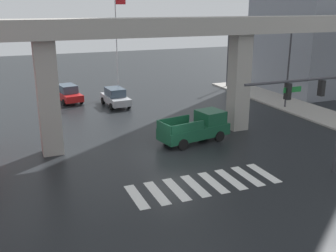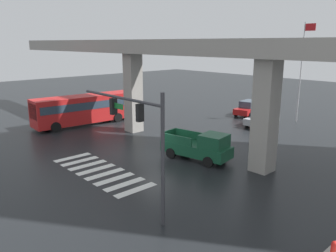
{
  "view_description": "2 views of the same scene",
  "coord_description": "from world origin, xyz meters",
  "px_view_note": "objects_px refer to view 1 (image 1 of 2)",
  "views": [
    {
      "loc": [
        -9.18,
        -21.79,
        9.27
      ],
      "look_at": [
        -0.09,
        0.33,
        1.91
      ],
      "focal_mm": 41.92,
      "sensor_mm": 36.0,
      "label": 1
    },
    {
      "loc": [
        18.43,
        -15.42,
        8.26
      ],
      "look_at": [
        1.11,
        0.4,
        2.47
      ],
      "focal_mm": 36.26,
      "sensor_mm": 36.0,
      "label": 2
    }
  ],
  "objects_px": {
    "pickup_truck": "(197,128)",
    "street_lamp_mid_block": "(289,60)",
    "street_lamp_far_north": "(228,48)",
    "traffic_signal_mast": "(318,101)",
    "flagpole": "(117,39)",
    "sedan_silver": "(115,97)",
    "sedan_red": "(68,93)"
  },
  "relations": [
    {
      "from": "pickup_truck",
      "to": "flagpole",
      "type": "bearing_deg",
      "value": 93.81
    },
    {
      "from": "pickup_truck",
      "to": "street_lamp_mid_block",
      "type": "bearing_deg",
      "value": 23.89
    },
    {
      "from": "pickup_truck",
      "to": "street_lamp_mid_block",
      "type": "xyz_separation_m",
      "value": [
        11.81,
        5.23,
        3.57
      ]
    },
    {
      "from": "sedan_red",
      "to": "street_lamp_mid_block",
      "type": "distance_m",
      "value": 21.53
    },
    {
      "from": "pickup_truck",
      "to": "traffic_signal_mast",
      "type": "relative_size",
      "value": 0.83
    },
    {
      "from": "flagpole",
      "to": "sedan_silver",
      "type": "bearing_deg",
      "value": -109.91
    },
    {
      "from": "sedan_red",
      "to": "street_lamp_far_north",
      "type": "xyz_separation_m",
      "value": [
        18.46,
        0.29,
        3.7
      ]
    },
    {
      "from": "sedan_silver",
      "to": "street_lamp_mid_block",
      "type": "bearing_deg",
      "value": -25.97
    },
    {
      "from": "sedan_silver",
      "to": "sedan_red",
      "type": "bearing_deg",
      "value": 139.6
    },
    {
      "from": "street_lamp_mid_block",
      "to": "flagpole",
      "type": "distance_m",
      "value": 17.28
    },
    {
      "from": "street_lamp_mid_block",
      "to": "flagpole",
      "type": "bearing_deg",
      "value": 138.56
    },
    {
      "from": "traffic_signal_mast",
      "to": "pickup_truck",
      "type": "bearing_deg",
      "value": 112.12
    },
    {
      "from": "pickup_truck",
      "to": "sedan_red",
      "type": "xyz_separation_m",
      "value": [
        -6.65,
        15.67,
        -0.14
      ]
    },
    {
      "from": "traffic_signal_mast",
      "to": "flagpole",
      "type": "distance_m",
      "value": 24.94
    },
    {
      "from": "sedan_red",
      "to": "traffic_signal_mast",
      "type": "xyz_separation_m",
      "value": [
        9.86,
        -23.55,
        3.53
      ]
    },
    {
      "from": "street_lamp_far_north",
      "to": "sedan_silver",
      "type": "bearing_deg",
      "value": -165.77
    },
    {
      "from": "street_lamp_far_north",
      "to": "flagpole",
      "type": "bearing_deg",
      "value": 177.03
    },
    {
      "from": "sedan_silver",
      "to": "street_lamp_far_north",
      "type": "relative_size",
      "value": 0.61
    },
    {
      "from": "pickup_truck",
      "to": "flagpole",
      "type": "xyz_separation_m",
      "value": [
        -1.11,
        16.63,
        4.93
      ]
    },
    {
      "from": "pickup_truck",
      "to": "sedan_silver",
      "type": "distance_m",
      "value": 12.57
    },
    {
      "from": "pickup_truck",
      "to": "flagpole",
      "type": "relative_size",
      "value": 0.52
    },
    {
      "from": "sedan_silver",
      "to": "sedan_red",
      "type": "height_order",
      "value": "same"
    },
    {
      "from": "traffic_signal_mast",
      "to": "street_lamp_mid_block",
      "type": "height_order",
      "value": "street_lamp_mid_block"
    },
    {
      "from": "flagpole",
      "to": "street_lamp_mid_block",
      "type": "bearing_deg",
      "value": -41.44
    },
    {
      "from": "pickup_truck",
      "to": "street_lamp_far_north",
      "type": "xyz_separation_m",
      "value": [
        11.81,
        15.96,
        3.57
      ]
    },
    {
      "from": "sedan_silver",
      "to": "traffic_signal_mast",
      "type": "height_order",
      "value": "traffic_signal_mast"
    },
    {
      "from": "pickup_truck",
      "to": "sedan_red",
      "type": "distance_m",
      "value": 17.02
    },
    {
      "from": "sedan_silver",
      "to": "street_lamp_mid_block",
      "type": "relative_size",
      "value": 0.61
    },
    {
      "from": "sedan_silver",
      "to": "pickup_truck",
      "type": "bearing_deg",
      "value": -77.7
    },
    {
      "from": "traffic_signal_mast",
      "to": "street_lamp_far_north",
      "type": "bearing_deg",
      "value": 70.16
    },
    {
      "from": "traffic_signal_mast",
      "to": "street_lamp_far_north",
      "type": "distance_m",
      "value": 25.35
    },
    {
      "from": "pickup_truck",
      "to": "street_lamp_far_north",
      "type": "distance_m",
      "value": 20.17
    }
  ]
}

